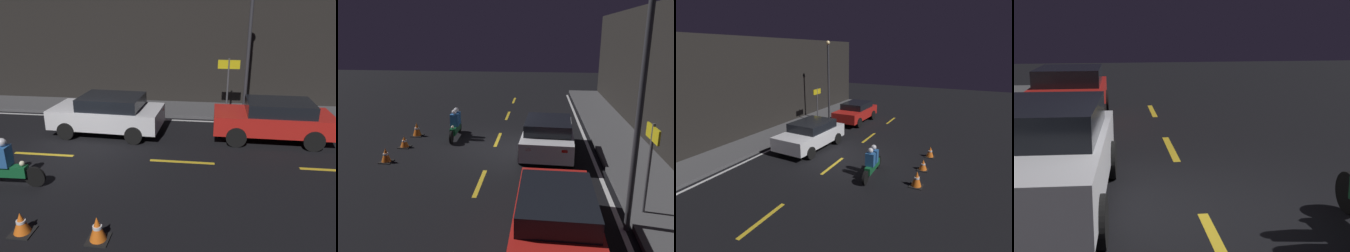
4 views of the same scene
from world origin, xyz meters
The scene contains 16 objects.
ground_plane centered at (0.00, 0.00, 0.00)m, with size 56.00×56.00×0.00m, color black.
raised_curb centered at (0.00, 5.33, 0.07)m, with size 28.00×2.26×0.14m.
building_front centered at (0.00, 6.61, 2.95)m, with size 28.00×0.30×5.90m.
lane_dash_a centered at (-10.00, 0.00, 0.00)m, with size 2.00×0.14×0.01m.
lane_dash_b centered at (-5.50, 0.00, 0.00)m, with size 2.00×0.14×0.01m.
lane_dash_c centered at (-1.00, 0.00, 0.00)m, with size 2.00×0.14×0.01m.
lane_dash_d centered at (3.50, 0.00, 0.00)m, with size 2.00×0.14×0.01m.
lane_solid_kerb centered at (0.00, 3.95, 0.00)m, with size 25.20×0.14×0.01m.
sedan_white centered at (0.55, 2.20, 0.78)m, with size 4.14×2.19×1.45m.
taxi_red centered at (6.55, 2.26, 0.78)m, with size 4.10×1.97×1.44m.
motorcycle centered at (-1.14, -1.98, 0.63)m, with size 2.27×0.38×1.35m.
traffic_cone_near centered at (-1.17, -3.85, 0.31)m, with size 0.50×0.50×0.64m.
traffic_cone_mid centered at (0.44, -3.79, 0.24)m, with size 0.47×0.47×0.49m.
traffic_cone_far centered at (2.10, -3.82, 0.27)m, with size 0.46×0.46×0.55m.
shop_sign centered at (5.02, 4.62, 1.83)m, with size 0.90×0.08×2.40m.
street_lamp centered at (5.69, 4.05, 3.24)m, with size 0.28×0.28×5.76m.
Camera 2 is at (13.00, 1.84, 4.65)m, focal length 35.00 mm.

